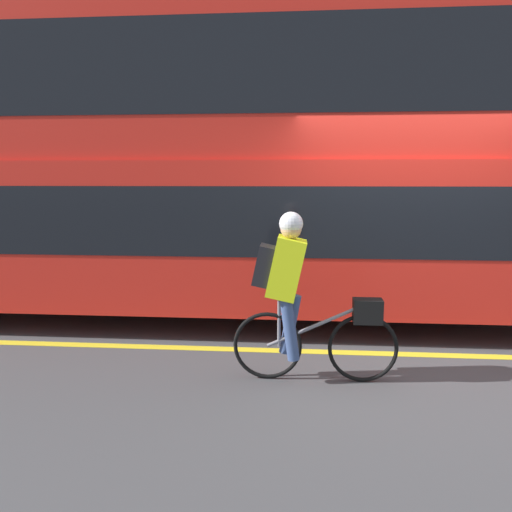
{
  "coord_description": "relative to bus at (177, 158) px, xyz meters",
  "views": [
    {
      "loc": [
        -1.21,
        -5.15,
        1.85
      ],
      "look_at": [
        -1.68,
        0.27,
        1.0
      ],
      "focal_mm": 35.0,
      "sensor_mm": 36.0,
      "label": 1
    }
  ],
  "objects": [
    {
      "name": "road_center_line",
      "position": [
        2.84,
        -1.47,
        -2.12
      ],
      "size": [
        50.0,
        0.14,
        0.01
      ],
      "primitive_type": "cube",
      "color": "yellow",
      "rests_on": "ground_plane"
    },
    {
      "name": "bus",
      "position": [
        0.0,
        0.0,
        0.0
      ],
      "size": [
        10.18,
        2.61,
        3.83
      ],
      "color": "black",
      "rests_on": "ground_plane"
    },
    {
      "name": "building_facade",
      "position": [
        2.84,
        5.06,
        2.56
      ],
      "size": [
        60.0,
        0.3,
        9.36
      ],
      "color": "gray",
      "rests_on": "ground_plane"
    },
    {
      "name": "trash_bin",
      "position": [
        1.11,
        4.02,
        -1.55
      ],
      "size": [
        0.56,
        0.56,
        0.91
      ],
      "color": "#194C23",
      "rests_on": "sidewalk_curb"
    },
    {
      "name": "sidewalk_curb",
      "position": [
        2.84,
        4.1,
        -2.06
      ],
      "size": [
        60.0,
        1.61,
        0.12
      ],
      "color": "gray",
      "rests_on": "ground_plane"
    },
    {
      "name": "ground_plane",
      "position": [
        2.84,
        -1.5,
        -2.12
      ],
      "size": [
        80.0,
        80.0,
        0.0
      ],
      "primitive_type": "plane",
      "color": "#424244"
    },
    {
      "name": "cyclist_on_bike",
      "position": [
        1.63,
        -2.23,
        -1.28
      ],
      "size": [
        1.51,
        0.32,
        1.56
      ],
      "color": "black",
      "rests_on": "ground_plane"
    }
  ]
}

